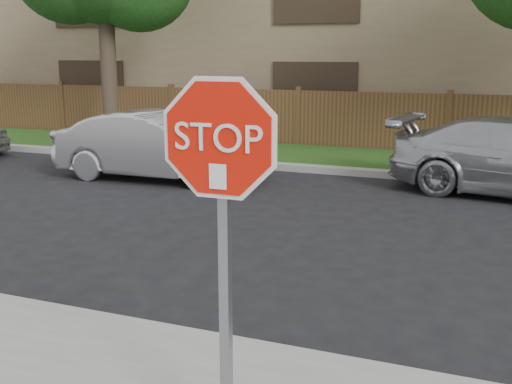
% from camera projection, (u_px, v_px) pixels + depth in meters
% --- Properties ---
extents(ground, '(90.00, 90.00, 0.00)m').
position_uv_depth(ground, '(353.00, 367.00, 5.14)').
color(ground, black).
rests_on(ground, ground).
extents(far_curb, '(70.00, 0.30, 0.15)m').
position_uv_depth(far_curb, '(435.00, 177.00, 12.53)').
color(far_curb, gray).
rests_on(far_curb, ground).
extents(grass_strip, '(70.00, 3.00, 0.12)m').
position_uv_depth(grass_strip, '(441.00, 165.00, 14.03)').
color(grass_strip, '#1E4714').
rests_on(grass_strip, ground).
extents(fence, '(70.00, 0.12, 1.60)m').
position_uv_depth(fence, '(448.00, 125.00, 15.31)').
color(fence, '#52301C').
rests_on(fence, ground).
extents(apartment_building, '(35.20, 9.20, 7.20)m').
position_uv_depth(apartment_building, '(465.00, 24.00, 19.78)').
color(apartment_building, '#856F52').
rests_on(apartment_building, ground).
extents(stop_sign, '(1.01, 0.13, 2.55)m').
position_uv_depth(stop_sign, '(221.00, 192.00, 3.56)').
color(stop_sign, gray).
rests_on(stop_sign, sidewalk_near).
extents(sedan_left, '(4.37, 1.63, 1.43)m').
position_uv_depth(sedan_left, '(158.00, 146.00, 12.58)').
color(sedan_left, '#BDBCC1').
rests_on(sedan_left, ground).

